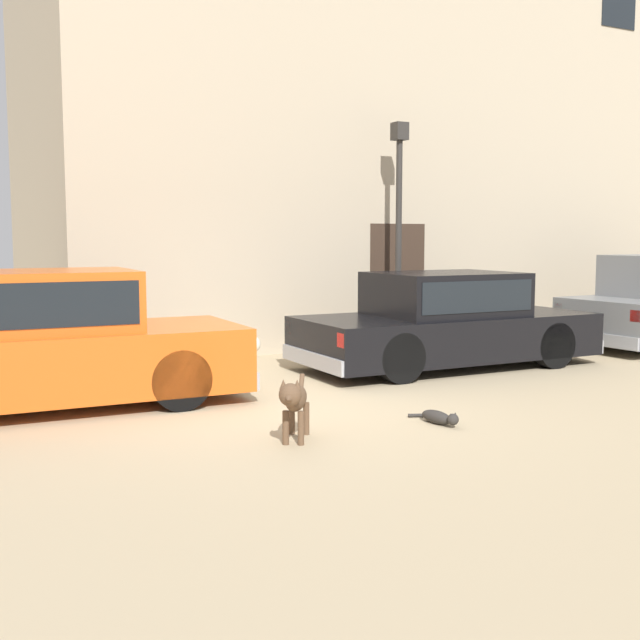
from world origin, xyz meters
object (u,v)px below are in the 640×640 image
Objects in this scene: parked_sedan_nearest at (45,341)px; street_lamp at (399,206)px; stray_cat at (439,417)px; parked_sedan_second at (446,320)px; stray_dog_spotted at (295,400)px.

street_lamp is at bearing 19.58° from parked_sedan_nearest.
parked_sedan_second is at bearing 136.89° from stray_cat.
street_lamp is (4.05, 4.41, 1.98)m from stray_dog_spotted.
street_lamp reaches higher than stray_dog_spotted.
parked_sedan_nearest is 5.20× the size of stray_dog_spotted.
parked_sedan_second is 5.23× the size of stray_dog_spotted.
street_lamp is (5.83, 1.83, 1.64)m from parked_sedan_nearest.
parked_sedan_nearest is 1.21× the size of street_lamp.
parked_sedan_second is 1.22× the size of street_lamp.
street_lamp reaches higher than parked_sedan_nearest.
stray_cat is (-2.19, -2.82, -0.61)m from parked_sedan_second.
stray_cat is 5.59m from street_lamp.
parked_sedan_second reaches higher than stray_cat.
stray_dog_spotted is 0.23× the size of street_lamp.
stray_dog_spotted is at bearing -132.54° from street_lamp.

